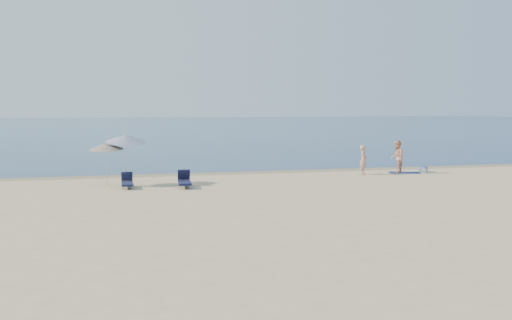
# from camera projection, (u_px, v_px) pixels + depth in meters

# --- Properties ---
(sea) EXTENTS (240.00, 160.00, 0.01)m
(sea) POSITION_uv_depth(u_px,v_px,m) (152.00, 126.00, 114.49)
(sea) COLOR #0D2851
(sea) RESTS_ON ground
(wet_sand_strip) EXTENTS (240.00, 1.60, 0.00)m
(wet_sand_strip) POSITION_uv_depth(u_px,v_px,m) (304.00, 171.00, 37.07)
(wet_sand_strip) COLOR #847254
(wet_sand_strip) RESTS_ON ground
(person_left) EXTENTS (0.63, 0.71, 1.62)m
(person_left) POSITION_uv_depth(u_px,v_px,m) (363.00, 160.00, 35.11)
(person_left) COLOR tan
(person_left) RESTS_ON ground
(person_right) EXTENTS (1.05, 1.12, 1.82)m
(person_right) POSITION_uv_depth(u_px,v_px,m) (397.00, 157.00, 35.84)
(person_right) COLOR tan
(person_right) RESTS_ON ground
(beach_towel) EXTENTS (1.91, 1.45, 0.03)m
(beach_towel) POSITION_uv_depth(u_px,v_px,m) (404.00, 173.00, 35.95)
(beach_towel) COLOR #101D50
(beach_towel) RESTS_ON ground
(white_bag) EXTENTS (0.36, 0.32, 0.28)m
(white_bag) POSITION_uv_depth(u_px,v_px,m) (422.00, 170.00, 36.15)
(white_bag) COLOR white
(white_bag) RESTS_ON ground
(blue_cooler) EXTENTS (0.42, 0.30, 0.29)m
(blue_cooler) POSITION_uv_depth(u_px,v_px,m) (423.00, 169.00, 36.58)
(blue_cooler) COLOR blue
(blue_cooler) RESTS_ON ground
(umbrella_near) EXTENTS (2.03, 2.06, 2.56)m
(umbrella_near) POSITION_uv_depth(u_px,v_px,m) (126.00, 138.00, 30.69)
(umbrella_near) COLOR silver
(umbrella_near) RESTS_ON ground
(umbrella_far) EXTENTS (2.03, 2.04, 2.15)m
(umbrella_far) POSITION_uv_depth(u_px,v_px,m) (106.00, 146.00, 30.21)
(umbrella_far) COLOR silver
(umbrella_far) RESTS_ON ground
(lounger_left) EXTENTS (0.60, 1.61, 0.70)m
(lounger_left) POSITION_uv_depth(u_px,v_px,m) (127.00, 182.00, 29.43)
(lounger_left) COLOR #161C3C
(lounger_left) RESTS_ON ground
(lounger_right) EXTENTS (0.77, 1.82, 0.78)m
(lounger_right) POSITION_uv_depth(u_px,v_px,m) (184.00, 181.00, 29.67)
(lounger_right) COLOR #151739
(lounger_right) RESTS_ON ground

